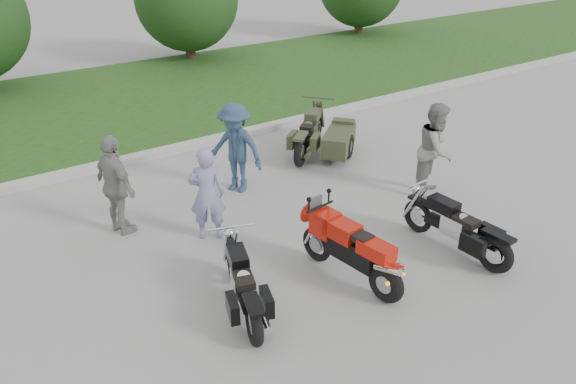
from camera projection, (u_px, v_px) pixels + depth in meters
ground at (335, 279)px, 8.63m from camera, size 80.00×80.00×0.00m
curb at (174, 149)px, 13.01m from camera, size 60.00×0.30×0.15m
grass_strip at (114, 103)px, 16.07m from camera, size 60.00×8.00×0.14m
sportbike_red at (352, 249)px, 8.35m from camera, size 0.52×2.01×0.96m
cruiser_left at (244, 288)px, 7.76m from camera, size 0.76×1.99×0.79m
cruiser_right at (460, 230)px, 9.10m from camera, size 0.43×2.16×0.83m
cruiser_sidecar at (326, 138)px, 12.69m from camera, size 2.00×2.02×0.89m
person_stripe at (207, 194)px, 9.36m from camera, size 0.72×0.64×1.66m
person_grey at (436, 150)px, 10.81m from camera, size 1.12×1.04×1.85m
person_denim at (236, 148)px, 10.92m from camera, size 1.16×1.35×1.81m
person_back at (116, 186)px, 9.48m from camera, size 0.66×1.12×1.80m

